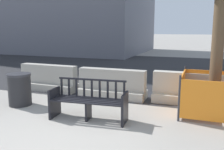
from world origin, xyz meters
name	(u,v)px	position (x,y,z in m)	size (l,w,h in m)	color
ground_plane	(55,142)	(0.00, 0.00, 0.00)	(200.00, 200.00, 0.00)	gray
street_asphalt	(152,69)	(0.00, 8.70, 0.00)	(120.00, 12.00, 0.01)	#28282B
street_bench	(89,102)	(0.09, 1.23, 0.40)	(1.73, 0.67, 0.88)	black
jersey_barrier_centre	(112,86)	(-0.07, 3.13, 0.34)	(2.00, 0.68, 0.84)	#9E998E
jersey_barrier_left	(49,80)	(-2.32, 3.24, 0.34)	(2.02, 0.75, 0.84)	#9E998E
jersey_barrier_right	(190,91)	(2.12, 3.30, 0.34)	(2.02, 0.73, 0.84)	#ADA89E
construction_fence	(214,94)	(2.68, 2.52, 0.51)	(1.48, 1.48, 1.02)	#2D2D33
trash_bin	(20,89)	(-2.08, 1.58, 0.42)	(0.61, 0.61, 0.84)	#232326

